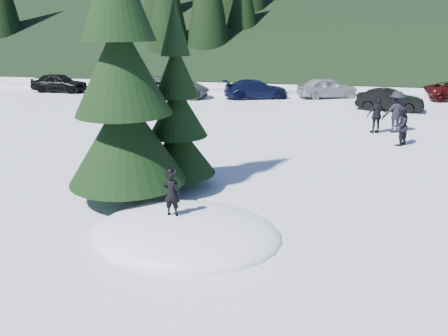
% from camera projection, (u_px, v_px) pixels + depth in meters
% --- Properties ---
extents(ground, '(200.00, 200.00, 0.00)m').
position_uv_depth(ground, '(186.00, 235.00, 10.17)').
color(ground, white).
rests_on(ground, ground).
extents(snow_mound, '(4.48, 3.52, 0.96)m').
position_uv_depth(snow_mound, '(186.00, 235.00, 10.17)').
color(snow_mound, white).
rests_on(snow_mound, ground).
extents(spruce_tall, '(3.20, 3.20, 8.60)m').
position_uv_depth(spruce_tall, '(122.00, 80.00, 11.28)').
color(spruce_tall, black).
rests_on(spruce_tall, ground).
extents(spruce_short, '(2.20, 2.20, 5.37)m').
position_uv_depth(spruce_short, '(178.00, 117.00, 12.74)').
color(spruce_short, black).
rests_on(spruce_short, ground).
extents(child_skier, '(0.40, 0.27, 1.07)m').
position_uv_depth(child_skier, '(172.00, 193.00, 9.91)').
color(child_skier, black).
rests_on(child_skier, snow_mound).
extents(adult_0, '(0.94, 0.98, 1.59)m').
position_uv_depth(adult_0, '(400.00, 126.00, 17.65)').
color(adult_0, black).
rests_on(adult_0, ground).
extents(adult_1, '(1.03, 0.74, 1.63)m').
position_uv_depth(adult_1, '(377.00, 115.00, 19.67)').
color(adult_1, black).
rests_on(adult_1, ground).
extents(adult_2, '(1.38, 1.06, 1.88)m').
position_uv_depth(adult_2, '(396.00, 112.00, 19.77)').
color(adult_2, black).
rests_on(adult_2, ground).
extents(car_0, '(4.08, 1.68, 1.38)m').
position_uv_depth(car_0, '(59.00, 83.00, 32.19)').
color(car_0, black).
rests_on(car_0, ground).
extents(car_1, '(4.09, 2.46, 1.27)m').
position_uv_depth(car_1, '(121.00, 82.00, 32.95)').
color(car_1, '#3A0F0A').
rests_on(car_1, ground).
extents(car_2, '(5.86, 4.08, 1.49)m').
position_uv_depth(car_2, '(169.00, 87.00, 29.27)').
color(car_2, '#4C4F54').
rests_on(car_2, ground).
extents(car_3, '(4.66, 3.18, 1.25)m').
position_uv_depth(car_3, '(256.00, 89.00, 29.36)').
color(car_3, black).
rests_on(car_3, ground).
extents(car_4, '(4.35, 3.13, 1.38)m').
position_uv_depth(car_4, '(327.00, 88.00, 29.59)').
color(car_4, '#909498').
rests_on(car_4, ground).
extents(car_5, '(3.88, 1.93, 1.22)m').
position_uv_depth(car_5, '(390.00, 100.00, 25.12)').
color(car_5, black).
rests_on(car_5, ground).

